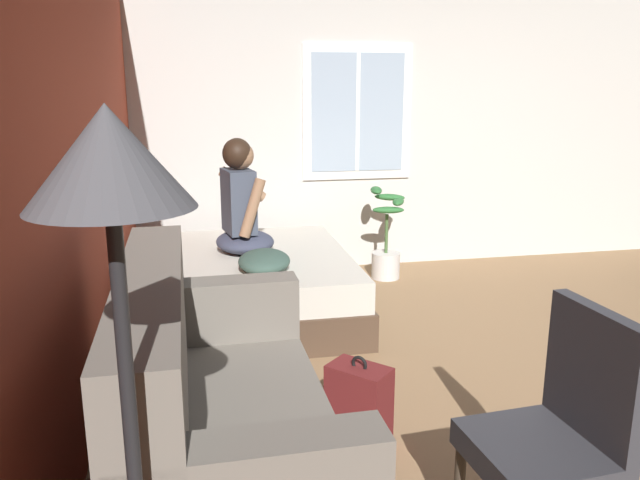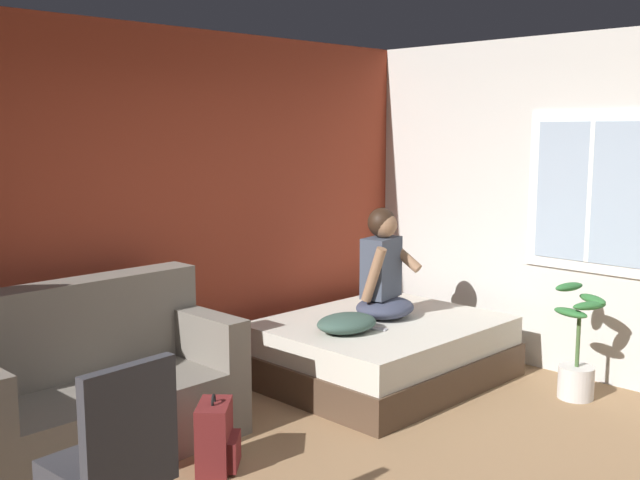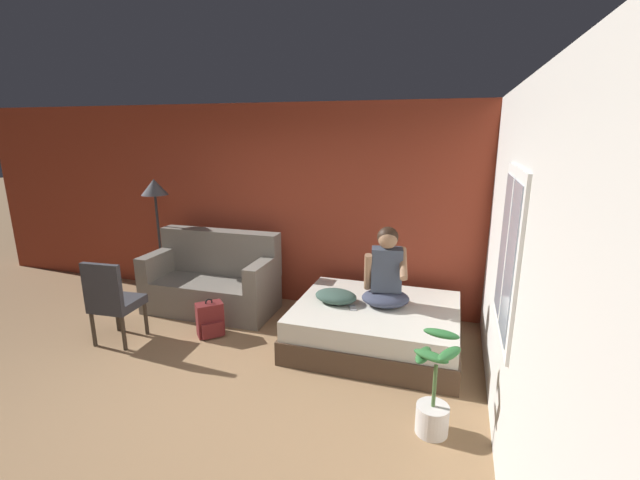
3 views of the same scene
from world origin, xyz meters
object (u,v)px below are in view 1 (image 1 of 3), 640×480
couch (215,422)px  side_chair (557,431)px  bed (253,285)px  throw_pillow (264,261)px  person_seated (242,207)px  potted_plant (386,246)px  backpack (360,405)px  floor_lamp (115,232)px  cell_phone (276,261)px

couch → side_chair: bearing=-114.3°
bed → throw_pillow: 0.55m
person_seated → potted_plant: bearing=-65.8°
bed → side_chair: 2.95m
potted_plant → side_chair: bearing=172.6°
side_chair → backpack: bearing=27.7°
couch → floor_lamp: floor_lamp is taller
couch → person_seated: size_ratio=1.96×
person_seated → cell_phone: size_ratio=6.08×
person_seated → backpack: bearing=-168.1°
cell_phone → couch: bearing=-35.1°
throw_pillow → potted_plant: (1.14, -1.24, -0.25)m
side_chair → potted_plant: size_ratio=1.15×
cell_phone → person_seated: bearing=-166.4°
throw_pillow → floor_lamp: floor_lamp is taller
person_seated → backpack: (-1.98, -0.42, -0.64)m
backpack → person_seated: bearing=11.9°
throw_pillow → cell_phone: 0.26m
potted_plant → backpack: bearing=160.1°
couch → person_seated: bearing=-7.3°
person_seated → bed: bearing=-141.6°
floor_lamp → potted_plant: floor_lamp is taller
throw_pillow → cell_phone: (0.22, -0.11, -0.07)m
throw_pillow → cell_phone: size_ratio=3.33×
couch → floor_lamp: 1.44m
backpack → potted_plant: potted_plant is taller
person_seated → floor_lamp: 3.42m
backpack → floor_lamp: bearing=145.7°
couch → cell_phone: (2.04, -0.52, 0.09)m
backpack → potted_plant: 2.75m
bed → floor_lamp: 3.50m
throw_pillow → backpack: bearing=-167.9°
side_chair → cell_phone: size_ratio=6.81×
throw_pillow → couch: bearing=167.3°
side_chair → backpack: 1.09m
couch → backpack: couch is taller
couch → side_chair: couch is taller
throw_pillow → cell_phone: throw_pillow is taller
couch → cell_phone: bearing=-14.3°
bed → backpack: bed is taller
side_chair → throw_pillow: size_ratio=2.04×
couch → floor_lamp: (-0.97, 0.20, 1.04)m
person_seated → backpack: size_ratio=1.91×
bed → potted_plant: bearing=-61.8°
couch → side_chair: size_ratio=1.75×
person_seated → throw_pillow: bearing=-168.8°
bed → person_seated: person_seated is taller
potted_plant → cell_phone: bearing=129.1°
bed → potted_plant: size_ratio=2.13×
couch → backpack: (0.38, -0.72, -0.20)m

